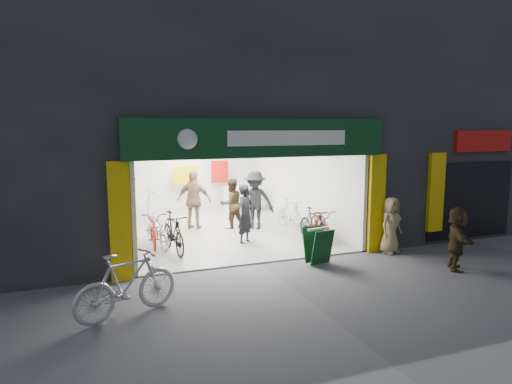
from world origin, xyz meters
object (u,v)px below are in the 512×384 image
parked_bike (127,284)px  sandwich_board (318,245)px  bike_left_front (158,231)px  bike_right_front (314,225)px  pedestrian_near (391,225)px

parked_bike → sandwich_board: bearing=-93.7°
bike_left_front → sandwich_board: bike_left_front is taller
parked_bike → sandwich_board: size_ratio=2.24×
bike_left_front → bike_right_front: bike_right_front is taller
parked_bike → bike_left_front: bearing=-37.1°
bike_right_front → parked_bike: 6.64m
pedestrian_near → sandwich_board: bearing=167.1°
bike_left_front → bike_right_front: size_ratio=1.09×
bike_right_front → bike_left_front: bearing=165.2°
bike_left_front → bike_right_front: (4.38, -0.86, 0.02)m
bike_right_front → pedestrian_near: (1.27, -1.87, 0.27)m
sandwich_board → parked_bike: bearing=-171.1°
bike_left_front → parked_bike: 4.60m
bike_left_front → pedestrian_near: size_ratio=1.17×
bike_left_front → parked_bike: bearing=-114.2°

